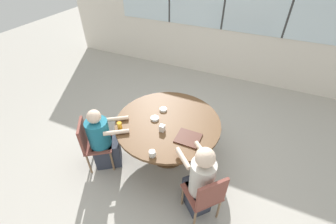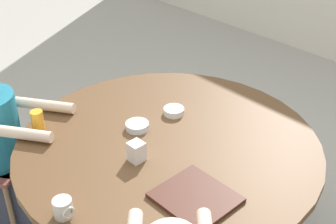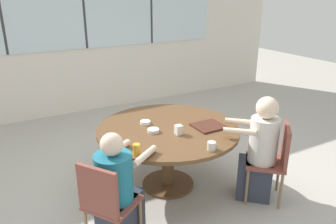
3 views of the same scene
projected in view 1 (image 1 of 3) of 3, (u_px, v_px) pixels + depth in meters
The scene contains 13 objects.
ground_plane at pixel (168, 154), 3.79m from camera, with size 16.00×16.00×0.00m, color #B2ADA3.
wall_back_with_windows at pixel (223, 18), 5.03m from camera, with size 8.40×0.08×2.80m.
dining_table at pixel (168, 127), 3.41m from camera, with size 1.57×1.57×0.73m.
chair_for_woman_green_shirt at pixel (206, 195), 2.64m from camera, with size 0.57×0.57×0.86m.
chair_for_man_blue_shirt at pixel (91, 141), 3.32m from camera, with size 0.56×0.56×0.86m.
person_woman_green_shirt at pixel (200, 183), 2.74m from camera, with size 0.59×0.58×1.16m.
person_man_blue_shirt at pixel (103, 142), 3.36m from camera, with size 0.66×0.59×1.07m.
food_tray_dark at pixel (188, 138), 3.05m from camera, with size 0.32×0.30×0.02m.
coffee_mug at pixel (152, 154), 2.79m from camera, with size 0.09×0.08×0.08m.
juice_glass at pixel (120, 126), 3.18m from camera, with size 0.07×0.07×0.11m.
milk_carton_small at pixel (162, 128), 3.14m from camera, with size 0.07×0.07×0.10m.
bowl_white_shallow at pixel (163, 109), 3.52m from camera, with size 0.12×0.12×0.04m.
bowl_cereal at pixel (155, 118), 3.36m from camera, with size 0.13×0.13×0.04m.
Camera 1 is at (1.03, -2.28, 2.94)m, focal length 24.00 mm.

